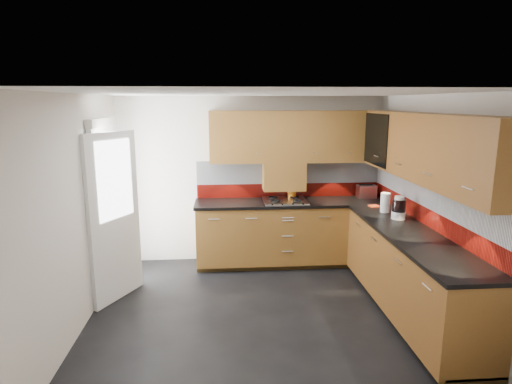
{
  "coord_description": "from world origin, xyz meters",
  "views": [
    {
      "loc": [
        -0.42,
        -4.35,
        2.31
      ],
      "look_at": [
        -0.03,
        0.65,
        1.26
      ],
      "focal_mm": 30.0,
      "sensor_mm": 36.0,
      "label": 1
    }
  ],
  "objects": [
    {
      "name": "room",
      "position": [
        0.0,
        0.0,
        1.5
      ],
      "size": [
        4.0,
        3.8,
        2.64
      ],
      "color": "black"
    },
    {
      "name": "base_cabinets",
      "position": [
        1.07,
        0.72,
        0.44
      ],
      "size": [
        2.7,
        3.2,
        0.95
      ],
      "color": "brown",
      "rests_on": "room"
    },
    {
      "name": "countertop",
      "position": [
        1.05,
        0.7,
        0.92
      ],
      "size": [
        2.72,
        3.22,
        0.04
      ],
      "color": "black",
      "rests_on": "base_cabinets"
    },
    {
      "name": "backsplash",
      "position": [
        1.28,
        0.93,
        1.21
      ],
      "size": [
        2.7,
        3.2,
        0.54
      ],
      "color": "maroon",
      "rests_on": "countertop"
    },
    {
      "name": "upper_cabinets",
      "position": [
        1.23,
        0.78,
        1.84
      ],
      "size": [
        2.5,
        3.2,
        0.72
      ],
      "color": "brown",
      "rests_on": "room"
    },
    {
      "name": "extractor_hood",
      "position": [
        0.45,
        1.64,
        1.28
      ],
      "size": [
        0.6,
        0.33,
        0.4
      ],
      "primitive_type": "cube",
      "color": "brown",
      "rests_on": "room"
    },
    {
      "name": "glass_cabinet",
      "position": [
        1.71,
        1.07,
        1.87
      ],
      "size": [
        0.32,
        0.8,
        0.66
      ],
      "color": "black",
      "rests_on": "room"
    },
    {
      "name": "back_door",
      "position": [
        -1.78,
        0.75,
        1.03
      ],
      "size": [
        0.42,
        1.19,
        2.04
      ],
      "color": "white",
      "rests_on": "room"
    },
    {
      "name": "gas_hob",
      "position": [
        0.45,
        1.47,
        0.96
      ],
      "size": [
        0.61,
        0.53,
        0.05
      ],
      "color": "silver",
      "rests_on": "countertop"
    },
    {
      "name": "utensil_pot",
      "position": [
        0.57,
        1.66,
        1.04
      ],
      "size": [
        0.12,
        0.12,
        0.43
      ],
      "color": "orange",
      "rests_on": "countertop"
    },
    {
      "name": "toaster",
      "position": [
        1.67,
        1.63,
        1.03
      ],
      "size": [
        0.27,
        0.18,
        0.19
      ],
      "color": "silver",
      "rests_on": "countertop"
    },
    {
      "name": "food_processor",
      "position": [
        1.67,
        0.46,
        1.07
      ],
      "size": [
        0.17,
        0.17,
        0.28
      ],
      "color": "white",
      "rests_on": "countertop"
    },
    {
      "name": "paper_towel",
      "position": [
        1.63,
        0.79,
        1.06
      ],
      "size": [
        0.16,
        0.16,
        0.25
      ],
      "primitive_type": "cylinder",
      "rotation": [
        0.0,
        0.0,
        0.38
      ],
      "color": "white",
      "rests_on": "countertop"
    },
    {
      "name": "orange_cloth",
      "position": [
        1.6,
        1.08,
        0.95
      ],
      "size": [
        0.15,
        0.14,
        0.01
      ],
      "primitive_type": "cube",
      "rotation": [
        0.0,
        0.0,
        0.23
      ],
      "color": "#F6471B",
      "rests_on": "countertop"
    }
  ]
}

